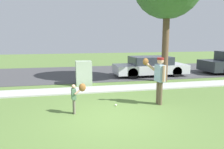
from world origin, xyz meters
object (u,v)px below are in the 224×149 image
Objects in this scene: parked_sedan_silver at (150,66)px; person_child at (76,94)px; utility_cabinet at (84,73)px; person_adult at (159,75)px; baseball at (116,105)px.

person_child is at bearing -129.32° from parked_sedan_silver.
person_child is 4.42m from utility_cabinet.
parked_sedan_silver is at bearing 44.08° from person_child.
parked_sedan_silver is (2.01, 5.70, -0.46)m from person_adult.
utility_cabinet reaches higher than baseball.
person_adult is 6.06m from parked_sedan_silver.
baseball is at bearing 13.08° from person_child.
parked_sedan_silver is (3.58, 5.60, 0.58)m from baseball.
baseball is at bearing -10.35° from person_adult.
parked_sedan_silver is at bearing 57.38° from baseball.
parked_sedan_silver is (4.38, 1.72, 0.00)m from utility_cabinet.
utility_cabinet is (0.61, 4.38, -0.04)m from person_child.
person_adult reaches higher than parked_sedan_silver.
person_adult reaches higher than baseball.
person_adult is 1.89m from baseball.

